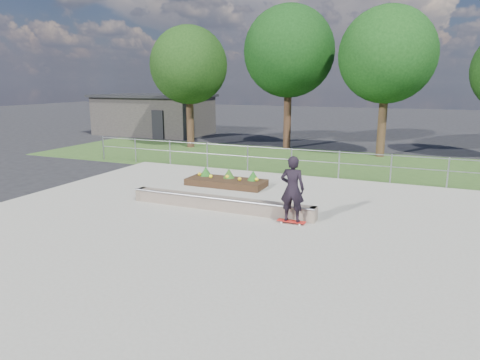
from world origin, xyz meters
name	(u,v)px	position (x,y,z in m)	size (l,w,h in m)	color
ground	(211,231)	(0.00, 0.00, 0.00)	(120.00, 120.00, 0.00)	black
grass_verge	(311,162)	(0.00, 11.00, 0.01)	(30.00, 8.00, 0.02)	#2E4C1E
concrete_slab	(211,230)	(0.00, 0.00, 0.03)	(15.00, 15.00, 0.06)	gray
fence	(291,158)	(0.00, 7.50, 0.77)	(20.06, 0.06, 1.20)	gray
building	(154,114)	(-14.00, 18.00, 1.51)	(8.40, 5.40, 3.00)	#2C2927
tree_far_left	(189,65)	(-8.00, 13.00, 4.85)	(4.55, 4.55, 7.15)	#331F14
tree_mid_left	(289,52)	(-2.50, 15.00, 5.61)	(5.25, 5.25, 8.25)	black
tree_mid_right	(387,55)	(3.00, 14.00, 5.23)	(4.90, 4.90, 7.70)	#332214
grind_ledge	(220,203)	(-0.54, 1.66, 0.26)	(6.00, 0.44, 0.43)	#67584C
planter_bed	(227,181)	(-1.69, 4.63, 0.24)	(3.00, 1.20, 0.61)	black
skateboarder	(292,189)	(1.87, 1.24, 1.05)	(0.80, 0.48, 1.91)	silver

